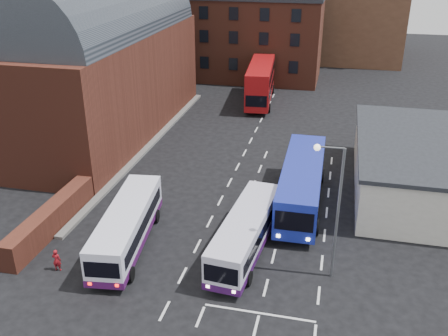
% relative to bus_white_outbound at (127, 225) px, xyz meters
% --- Properties ---
extents(ground, '(180.00, 180.00, 0.00)m').
position_rel_bus_white_outbound_xyz_m(ground, '(4.35, -1.41, -1.61)').
color(ground, black).
extents(railway_station, '(12.00, 28.00, 16.00)m').
position_rel_bus_white_outbound_xyz_m(railway_station, '(-11.15, 19.59, 6.02)').
color(railway_station, '#602B1E').
rests_on(railway_station, ground).
extents(forecourt_wall, '(1.20, 10.00, 1.80)m').
position_rel_bus_white_outbound_xyz_m(forecourt_wall, '(-5.85, 0.59, -0.71)').
color(forecourt_wall, '#602B1E').
rests_on(forecourt_wall, ground).
extents(cream_building, '(10.40, 16.40, 4.25)m').
position_rel_bus_white_outbound_xyz_m(cream_building, '(19.35, 12.59, 0.54)').
color(cream_building, beige).
rests_on(cream_building, ground).
extents(brick_terrace, '(22.00, 10.00, 11.00)m').
position_rel_bus_white_outbound_xyz_m(brick_terrace, '(-1.65, 44.59, 3.89)').
color(brick_terrace, brown).
rests_on(brick_terrace, ground).
extents(castle_keep, '(22.00, 22.00, 12.00)m').
position_rel_bus_white_outbound_xyz_m(castle_keep, '(10.35, 64.59, 4.39)').
color(castle_keep, brown).
rests_on(castle_keep, ground).
extents(bus_white_outbound, '(3.57, 10.22, 2.73)m').
position_rel_bus_white_outbound_xyz_m(bus_white_outbound, '(0.00, 0.00, 0.00)').
color(bus_white_outbound, white).
rests_on(bus_white_outbound, ground).
extents(bus_white_inbound, '(3.10, 9.90, 2.66)m').
position_rel_bus_white_outbound_xyz_m(bus_white_inbound, '(7.51, 1.03, -0.04)').
color(bus_white_inbound, silver).
rests_on(bus_white_inbound, ground).
extents(bus_blue, '(3.18, 12.23, 3.33)m').
position_rel_bus_white_outbound_xyz_m(bus_blue, '(10.35, 8.07, 0.35)').
color(bus_blue, '#1927A0').
rests_on(bus_blue, ground).
extents(bus_red_double, '(3.75, 11.95, 4.71)m').
position_rel_bus_white_outbound_xyz_m(bus_red_double, '(3.12, 32.96, 0.89)').
color(bus_red_double, '#9B0F11').
rests_on(bus_red_double, ground).
extents(street_lamp, '(1.70, 0.37, 8.31)m').
position_rel_bus_white_outbound_xyz_m(street_lamp, '(12.66, -0.25, 3.40)').
color(street_lamp, slate).
rests_on(street_lamp, ground).
extents(pedestrian_red, '(0.56, 0.41, 1.44)m').
position_rel_bus_white_outbound_xyz_m(pedestrian_red, '(-3.12, -3.42, -0.89)').
color(pedestrian_red, maroon).
rests_on(pedestrian_red, ground).
extents(pedestrian_beige, '(0.77, 0.65, 1.38)m').
position_rel_bus_white_outbound_xyz_m(pedestrian_beige, '(-1.10, -3.61, -0.92)').
color(pedestrian_beige, tan).
rests_on(pedestrian_beige, ground).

